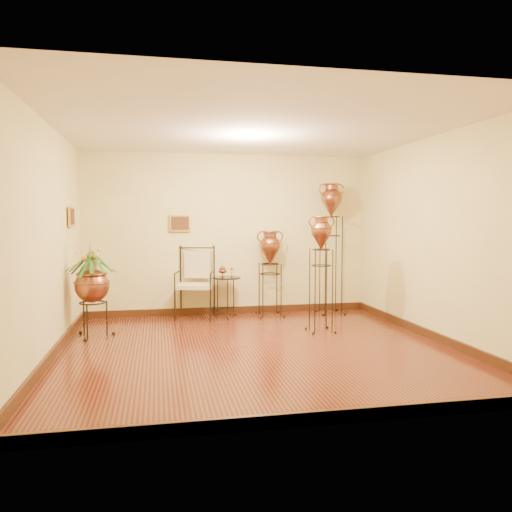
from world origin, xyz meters
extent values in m
plane|color=brown|center=(0.00, 0.00, 0.00)|extent=(5.00, 5.00, 0.00)
cube|color=#3E1F0E|center=(0.00, 2.48, 0.06)|extent=(5.00, 0.04, 0.12)
cube|color=#3E1F0E|center=(0.00, -2.48, 0.06)|extent=(5.00, 0.04, 0.12)
cube|color=#3E1F0E|center=(-2.48, 0.00, 0.06)|extent=(0.04, 5.00, 0.12)
cube|color=#3E1F0E|center=(2.48, 0.00, 0.06)|extent=(0.04, 5.00, 0.12)
cube|color=gold|center=(-0.85, 2.46, 1.60)|extent=(0.36, 0.03, 0.29)
cube|color=gold|center=(-2.46, 1.45, 1.70)|extent=(0.03, 0.36, 0.29)
cube|color=beige|center=(-0.63, 2.15, 0.55)|extent=(0.69, 0.66, 0.07)
cube|color=beige|center=(-0.63, 2.15, 0.89)|extent=(0.44, 0.13, 0.47)
cylinder|color=black|center=(-0.10, 2.15, 0.68)|extent=(0.47, 0.47, 0.02)
camera|label=1|loc=(-1.24, -6.20, 1.63)|focal=35.00mm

